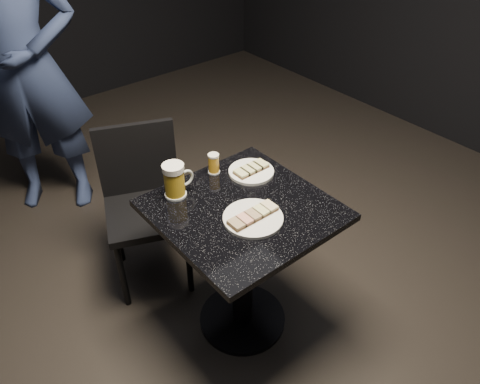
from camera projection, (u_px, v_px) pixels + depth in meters
name	position (u px, v px, depth m)	size (l,w,h in m)	color
floor	(242.00, 319.00, 2.43)	(6.00, 6.00, 0.00)	black
plate_large	(253.00, 218.00, 1.91)	(0.25, 0.25, 0.01)	white
plate_small	(251.00, 172.00, 2.18)	(0.21, 0.21, 0.01)	white
patron	(25.00, 67.00, 2.71)	(0.69, 0.45, 1.89)	navy
table	(243.00, 249.00, 2.13)	(0.70, 0.70, 0.75)	black
beer_mug	(175.00, 180.00, 2.00)	(0.14, 0.10, 0.16)	white
beer_tumbler	(214.00, 163.00, 2.16)	(0.06, 0.06, 0.10)	silver
chair	(144.00, 198.00, 2.44)	(0.53, 0.53, 0.87)	black
canapes_on_plate_large	(253.00, 215.00, 1.90)	(0.22, 0.07, 0.02)	#4C3521
canapes_on_plate_small	(251.00, 169.00, 2.17)	(0.17, 0.07, 0.02)	#4C3521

